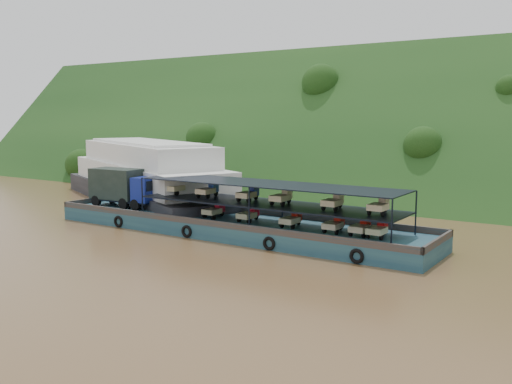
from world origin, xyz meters
The scene contains 4 objects.
ground centered at (0.00, 0.00, 0.00)m, with size 160.00×160.00×0.00m, color brown.
hillside centered at (0.00, 36.00, 0.00)m, with size 140.00×28.00×28.00m, color #143613.
cargo_barge centered at (-3.55, -0.48, 1.22)m, with size 35.00×7.18×4.87m.
passenger_ferry centered at (-20.45, 8.13, 3.09)m, with size 35.62×22.83×7.13m.
Camera 1 is at (25.92, -39.03, 9.96)m, focal length 40.00 mm.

